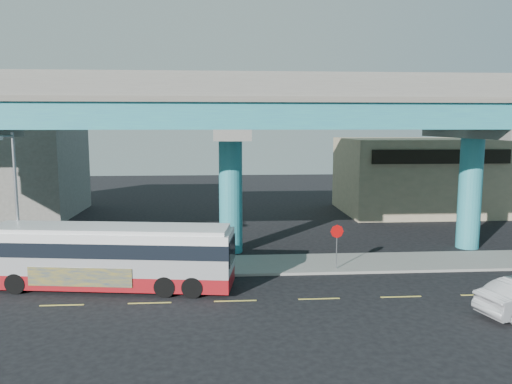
{
  "coord_description": "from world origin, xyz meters",
  "views": [
    {
      "loc": [
        -0.64,
        -22.93,
        8.22
      ],
      "look_at": [
        1.28,
        4.0,
        4.6
      ],
      "focal_mm": 35.0,
      "sensor_mm": 36.0,
      "label": 1
    }
  ],
  "objects": [
    {
      "name": "sidewalk",
      "position": [
        0.0,
        5.5,
        0.07
      ],
      "size": [
        70.0,
        4.0,
        0.15
      ],
      "primitive_type": "cube",
      "color": "gray",
      "rests_on": "ground"
    },
    {
      "name": "stop_sign",
      "position": [
        5.87,
        4.18,
        1.97
      ],
      "size": [
        0.76,
        0.11,
        2.53
      ],
      "rotation": [
        0.0,
        0.0,
        -0.3
      ],
      "color": "gray",
      "rests_on": "sidewalk"
    },
    {
      "name": "viaduct",
      "position": [
        -0.0,
        9.11,
        9.14
      ],
      "size": [
        52.0,
        12.4,
        11.7
      ],
      "color": "teal",
      "rests_on": "ground"
    },
    {
      "name": "ground",
      "position": [
        0.0,
        0.0,
        0.0
      ],
      "size": [
        120.0,
        120.0,
        0.0
      ],
      "primitive_type": "plane",
      "color": "black",
      "rests_on": "ground"
    },
    {
      "name": "building_concrete",
      "position": [
        -20.0,
        24.0,
        4.5
      ],
      "size": [
        12.0,
        10.0,
        9.0
      ],
      "primitive_type": "cube",
      "color": "gray",
      "rests_on": "ground"
    },
    {
      "name": "building_beige",
      "position": [
        18.0,
        22.98,
        3.51
      ],
      "size": [
        14.0,
        10.23,
        7.0
      ],
      "color": "tan",
      "rests_on": "ground"
    },
    {
      "name": "parked_car",
      "position": [
        -11.54,
        5.57,
        0.82
      ],
      "size": [
        2.76,
        4.41,
        1.34
      ],
      "primitive_type": "imported",
      "rotation": [
        0.0,
        0.0,
        1.42
      ],
      "color": "#323137",
      "rests_on": "sidewalk"
    },
    {
      "name": "transit_bus",
      "position": [
        -6.25,
        2.08,
        1.75
      ],
      "size": [
        12.71,
        4.39,
        3.2
      ],
      "rotation": [
        0.0,
        0.0,
        -0.14
      ],
      "color": "maroon",
      "rests_on": "ground"
    },
    {
      "name": "street_lamp",
      "position": [
        -11.44,
        3.44,
        5.16
      ],
      "size": [
        0.5,
        2.51,
        7.71
      ],
      "color": "gray",
      "rests_on": "sidewalk"
    },
    {
      "name": "lane_markings",
      "position": [
        -0.0,
        -0.3,
        0.01
      ],
      "size": [
        58.0,
        0.12,
        0.01
      ],
      "color": "#D8C64C",
      "rests_on": "ground"
    }
  ]
}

